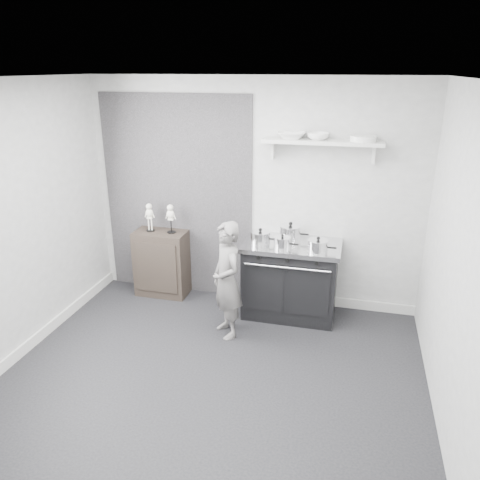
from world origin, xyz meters
TOP-DOWN VIEW (x-y plane):
  - ground at (0.00, 0.00)m, footprint 4.00×4.00m
  - room_shell at (-0.09, 0.15)m, footprint 4.02×3.62m
  - wall_shelf at (0.80, 1.68)m, footprint 1.30×0.26m
  - stove at (0.54, 1.48)m, footprint 1.12×0.70m
  - side_cabinet at (-1.13, 1.61)m, footprint 0.65×0.38m
  - child at (-0.05, 0.85)m, footprint 0.54×0.56m
  - pot_front_left at (0.19, 1.38)m, footprint 0.32×0.23m
  - pot_back_left at (0.50, 1.60)m, footprint 0.34×0.25m
  - pot_front_right at (0.85, 1.29)m, footprint 0.31×0.22m
  - pot_front_center at (0.46, 1.30)m, footprint 0.27×0.19m
  - skeleton_full at (-1.26, 1.61)m, footprint 0.11×0.07m
  - skeleton_torso at (-0.98, 1.61)m, footprint 0.12×0.07m
  - bowl_large at (0.46, 1.67)m, footprint 0.31×0.31m
  - bowl_small at (0.75, 1.67)m, footprint 0.24×0.24m
  - plate_stack at (1.23, 1.67)m, footprint 0.28×0.28m

SIDE VIEW (x-z plane):
  - ground at x=0.00m, z-range 0.00..0.00m
  - side_cabinet at x=-1.13m, z-range 0.00..0.85m
  - stove at x=0.54m, z-range 0.00..0.90m
  - child at x=-0.05m, z-range 0.00..1.30m
  - pot_front_center at x=0.46m, z-range 0.88..1.04m
  - pot_front_right at x=0.85m, z-range 0.88..1.05m
  - pot_front_left at x=0.19m, z-range 0.88..1.06m
  - pot_back_left at x=0.50m, z-range 0.87..1.09m
  - skeleton_full at x=-1.26m, z-range 0.85..1.25m
  - skeleton_torso at x=-0.98m, z-range 0.85..1.26m
  - room_shell at x=-0.09m, z-range 0.28..2.99m
  - wall_shelf at x=0.80m, z-range 1.89..2.13m
  - plate_stack at x=1.23m, z-range 2.04..2.10m
  - bowl_small at x=0.75m, z-range 2.04..2.11m
  - bowl_large at x=0.46m, z-range 2.04..2.12m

